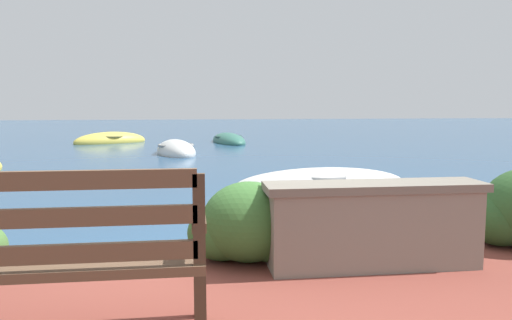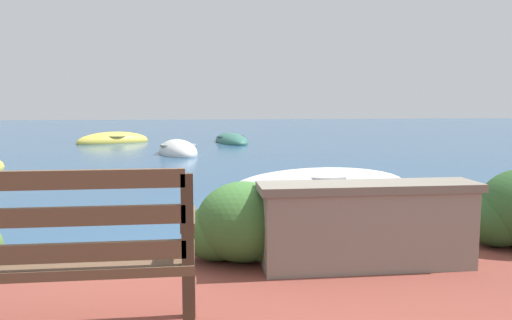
{
  "view_description": "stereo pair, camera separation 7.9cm",
  "coord_description": "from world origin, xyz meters",
  "px_view_note": "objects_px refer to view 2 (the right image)",
  "views": [
    {
      "loc": [
        -0.69,
        -4.24,
        1.46
      ],
      "look_at": [
        0.41,
        4.2,
        0.48
      ],
      "focal_mm": 35.0,
      "sensor_mm": 36.0,
      "label": 1
    },
    {
      "loc": [
        -0.61,
        -4.25,
        1.46
      ],
      "look_at": [
        0.41,
        4.2,
        0.48
      ],
      "focal_mm": 35.0,
      "sensor_mm": 36.0,
      "label": 2
    }
  ],
  "objects_px": {
    "rowboat_outer": "(231,141)",
    "rowboat_distant": "(113,141)",
    "rowboat_nearest": "(322,185)",
    "rowboat_far": "(178,152)",
    "park_bench": "(45,253)",
    "mooring_buoy": "(419,213)"
  },
  "relations": [
    {
      "from": "rowboat_outer",
      "to": "rowboat_distant",
      "type": "xyz_separation_m",
      "value": [
        -4.3,
        0.34,
        0.01
      ]
    },
    {
      "from": "park_bench",
      "to": "rowboat_nearest",
      "type": "relative_size",
      "value": 0.48
    },
    {
      "from": "rowboat_nearest",
      "to": "rowboat_far",
      "type": "relative_size",
      "value": 1.32
    },
    {
      "from": "rowboat_nearest",
      "to": "rowboat_outer",
      "type": "xyz_separation_m",
      "value": [
        -0.84,
        10.09,
        0.0
      ]
    },
    {
      "from": "rowboat_nearest",
      "to": "rowboat_far",
      "type": "xyz_separation_m",
      "value": [
        -2.65,
        6.05,
        0.01
      ]
    },
    {
      "from": "rowboat_outer",
      "to": "rowboat_distant",
      "type": "distance_m",
      "value": 4.31
    },
    {
      "from": "rowboat_outer",
      "to": "rowboat_distant",
      "type": "height_order",
      "value": "rowboat_distant"
    },
    {
      "from": "rowboat_far",
      "to": "rowboat_outer",
      "type": "relative_size",
      "value": 0.76
    },
    {
      "from": "rowboat_nearest",
      "to": "rowboat_far",
      "type": "bearing_deg",
      "value": -71.71
    },
    {
      "from": "park_bench",
      "to": "rowboat_far",
      "type": "height_order",
      "value": "park_bench"
    },
    {
      "from": "rowboat_far",
      "to": "mooring_buoy",
      "type": "bearing_deg",
      "value": -173.75
    },
    {
      "from": "rowboat_outer",
      "to": "rowboat_nearest",
      "type": "bearing_deg",
      "value": 175.4
    },
    {
      "from": "rowboat_nearest",
      "to": "rowboat_distant",
      "type": "bearing_deg",
      "value": -69.13
    },
    {
      "from": "mooring_buoy",
      "to": "park_bench",
      "type": "bearing_deg",
      "value": -136.96
    },
    {
      "from": "rowboat_far",
      "to": "rowboat_distant",
      "type": "relative_size",
      "value": 0.85
    },
    {
      "from": "rowboat_far",
      "to": "rowboat_nearest",
      "type": "bearing_deg",
      "value": -171.37
    },
    {
      "from": "rowboat_far",
      "to": "rowboat_distant",
      "type": "bearing_deg",
      "value": 14.58
    },
    {
      "from": "rowboat_outer",
      "to": "mooring_buoy",
      "type": "height_order",
      "value": "rowboat_outer"
    },
    {
      "from": "rowboat_nearest",
      "to": "mooring_buoy",
      "type": "bearing_deg",
      "value": 99.58
    },
    {
      "from": "rowboat_far",
      "to": "mooring_buoy",
      "type": "distance_m",
      "value": 9.07
    },
    {
      "from": "rowboat_distant",
      "to": "park_bench",
      "type": "bearing_deg",
      "value": 67.1
    },
    {
      "from": "mooring_buoy",
      "to": "rowboat_far",
      "type": "bearing_deg",
      "value": 111.27
    }
  ]
}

